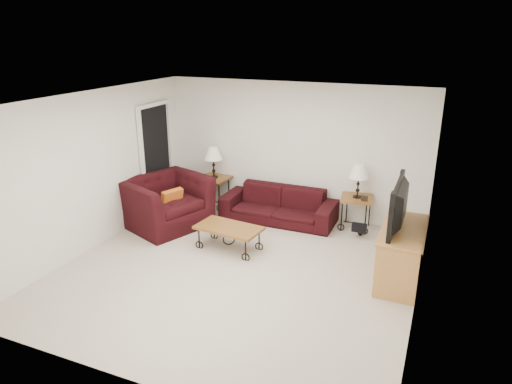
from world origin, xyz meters
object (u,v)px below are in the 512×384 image
armchair (166,202)px  tv_stand (401,254)px  lamp_left (214,162)px  sofa (279,205)px  lamp_right (358,181)px  side_table_left (214,192)px  television (405,205)px  backpack (361,222)px  coffee_table (229,238)px  side_table_right (356,213)px

armchair → tv_stand: 4.12m
lamp_left → armchair: (-0.34, -1.18, -0.47)m
sofa → lamp_right: size_ratio=3.54×
side_table_left → tv_stand: bearing=-22.3°
tv_stand → television: (-0.02, 0.00, 0.73)m
side_table_left → lamp_right: 2.89m
armchair → backpack: (3.32, 0.90, -0.20)m
lamp_right → tv_stand: bearing=-58.7°
coffee_table → armchair: (-1.45, 0.43, 0.25)m
side_table_right → backpack: (0.15, -0.28, -0.05)m
lamp_left → sofa: bearing=-7.2°
side_table_left → lamp_left: (0.00, 0.00, 0.61)m
television → backpack: bearing=-148.5°
lamp_left → lamp_right: 2.83m
side_table_right → lamp_left: bearing=-180.0°
coffee_table → television: television is taller
backpack → coffee_table: bearing=-125.7°
coffee_table → tv_stand: bearing=1.6°
side_table_left → lamp_right: size_ratio=1.03×
sofa → coffee_table: bearing=-102.7°
lamp_right → television: size_ratio=0.51×
side_table_left → lamp_right: bearing=0.0°
lamp_left → backpack: bearing=-5.5°
coffee_table → backpack: backpack is taller
television → side_table_right: bearing=-149.3°
sofa → side_table_left: bearing=172.8°
tv_stand → side_table_right: bearing=121.3°
side_table_right → tv_stand: size_ratio=0.45×
coffee_table → armchair: 1.53m
lamp_right → armchair: (-3.17, -1.18, -0.45)m
lamp_left → tv_stand: 4.10m
coffee_table → lamp_right: bearing=43.2°
backpack → armchair: bearing=-146.0°
side_table_right → lamp_right: 0.59m
sofa → tv_stand: size_ratio=1.61×
side_table_right → television: (0.91, -1.54, 0.82)m
side_table_left → lamp_left: bearing=0.0°
sofa → lamp_right: bearing=7.3°
television → side_table_left: bearing=-112.4°
sofa → lamp_right: (1.40, 0.18, 0.58)m
side_table_left → armchair: 1.24m
side_table_right → sofa: bearing=-172.7°
side_table_right → armchair: size_ratio=0.43×
lamp_left → backpack: 3.06m
sofa → side_table_left: (-1.43, 0.18, -0.00)m
sofa → backpack: bearing=-3.9°
sofa → lamp_right: 1.52m
tv_stand → backpack: tv_stand is taller
television → backpack: television is taller
armchair → backpack: size_ratio=2.76×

